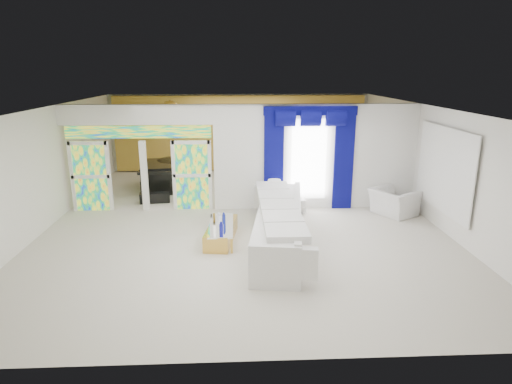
{
  "coord_description": "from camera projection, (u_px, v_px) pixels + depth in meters",
  "views": [
    {
      "loc": [
        -0.17,
        -11.22,
        3.92
      ],
      "look_at": [
        0.3,
        -1.2,
        1.1
      ],
      "focal_mm": 30.7,
      "sensor_mm": 36.0,
      "label": 1
    }
  ],
  "objects": [
    {
      "name": "floor",
      "position": [
        243.0,
        219.0,
        11.86
      ],
      "size": [
        12.0,
        12.0,
        0.0
      ],
      "primitive_type": "plane",
      "color": "#B7AF9E",
      "rests_on": "ground"
    },
    {
      "name": "dividing_wall",
      "position": [
        317.0,
        157.0,
        12.51
      ],
      "size": [
        5.7,
        0.18,
        3.0
      ],
      "primitive_type": "cube",
      "color": "white",
      "rests_on": "ground"
    },
    {
      "name": "dividing_header",
      "position": [
        137.0,
        115.0,
        11.95
      ],
      "size": [
        4.3,
        0.18,
        0.55
      ],
      "primitive_type": "cube",
      "color": "white",
      "rests_on": "dividing_wall"
    },
    {
      "name": "stained_panel_left",
      "position": [
        91.0,
        176.0,
        12.35
      ],
      "size": [
        0.95,
        0.04,
        2.0
      ],
      "primitive_type": "cube",
      "color": "#994C3F",
      "rests_on": "ground"
    },
    {
      "name": "stained_panel_right",
      "position": [
        192.0,
        175.0,
        12.48
      ],
      "size": [
        0.95,
        0.04,
        2.0
      ],
      "primitive_type": "cube",
      "color": "#994C3F",
      "rests_on": "ground"
    },
    {
      "name": "stained_transom",
      "position": [
        139.0,
        132.0,
        12.08
      ],
      "size": [
        4.0,
        0.05,
        0.35
      ],
      "primitive_type": "cube",
      "color": "#994C3F",
      "rests_on": "dividing_header"
    },
    {
      "name": "window_pane",
      "position": [
        309.0,
        159.0,
        12.42
      ],
      "size": [
        1.0,
        0.02,
        2.3
      ],
      "primitive_type": "cube",
      "color": "white",
      "rests_on": "dividing_wall"
    },
    {
      "name": "blue_drape_left",
      "position": [
        274.0,
        162.0,
        12.36
      ],
      "size": [
        0.55,
        0.1,
        2.8
      ],
      "primitive_type": "cube",
      "color": "#050342",
      "rests_on": "ground"
    },
    {
      "name": "blue_drape_right",
      "position": [
        344.0,
        161.0,
        12.45
      ],
      "size": [
        0.55,
        0.1,
        2.8
      ],
      "primitive_type": "cube",
      "color": "#050342",
      "rests_on": "ground"
    },
    {
      "name": "blue_pelmet",
      "position": [
        311.0,
        111.0,
        12.02
      ],
      "size": [
        2.6,
        0.12,
        0.25
      ],
      "primitive_type": "cube",
      "color": "#050342",
      "rests_on": "dividing_wall"
    },
    {
      "name": "wall_mirror",
      "position": [
        445.0,
        170.0,
        10.7
      ],
      "size": [
        0.04,
        2.7,
        1.9
      ],
      "primitive_type": "cube",
      "color": "white",
      "rests_on": "ground"
    },
    {
      "name": "gold_curtains",
      "position": [
        240.0,
        133.0,
        17.12
      ],
      "size": [
        9.7,
        0.12,
        2.9
      ],
      "primitive_type": "cube",
      "color": "gold",
      "rests_on": "ground"
    },
    {
      "name": "white_sofa",
      "position": [
        279.0,
        226.0,
        10.08
      ],
      "size": [
        1.57,
        4.61,
        0.86
      ],
      "primitive_type": "cube",
      "rotation": [
        0.0,
        0.0,
        -0.14
      ],
      "color": "silver",
      "rests_on": "ground"
    },
    {
      "name": "coffee_table",
      "position": [
        221.0,
        233.0,
        10.37
      ],
      "size": [
        0.78,
        1.74,
        0.37
      ],
      "primitive_type": "cube",
      "rotation": [
        0.0,
        0.0,
        -0.14
      ],
      "color": "gold",
      "rests_on": "ground"
    },
    {
      "name": "console_table",
      "position": [
        285.0,
        206.0,
        12.35
      ],
      "size": [
        1.18,
        0.48,
        0.38
      ],
      "primitive_type": "cube",
      "rotation": [
        0.0,
        0.0,
        0.1
      ],
      "color": "white",
      "rests_on": "ground"
    },
    {
      "name": "table_lamp",
      "position": [
        274.0,
        190.0,
        12.21
      ],
      "size": [
        0.36,
        0.36,
        0.58
      ],
      "primitive_type": "cylinder",
      "color": "white",
      "rests_on": "console_table"
    },
    {
      "name": "armchair",
      "position": [
        394.0,
        202.0,
        12.16
      ],
      "size": [
        1.4,
        1.45,
        0.72
      ],
      "primitive_type": "imported",
      "rotation": [
        0.0,
        0.0,
        2.11
      ],
      "color": "silver",
      "rests_on": "ground"
    },
    {
      "name": "grand_piano",
      "position": [
        163.0,
        176.0,
        14.79
      ],
      "size": [
        1.56,
        1.92,
        0.89
      ],
      "primitive_type": "cube",
      "rotation": [
        0.0,
        0.0,
        0.13
      ],
      "color": "black",
      "rests_on": "ground"
    },
    {
      "name": "piano_bench",
      "position": [
        155.0,
        198.0,
        13.33
      ],
      "size": [
        0.93,
        0.46,
        0.3
      ],
      "primitive_type": "cube",
      "rotation": [
        0.0,
        0.0,
        0.13
      ],
      "color": "black",
      "rests_on": "ground"
    },
    {
      "name": "tv_console",
      "position": [
        89.0,
        188.0,
        13.48
      ],
      "size": [
        0.56,
        0.51,
        0.8
      ],
      "primitive_type": "cube",
      "rotation": [
        0.0,
        0.0,
        -0.03
      ],
      "color": "tan",
      "rests_on": "ground"
    },
    {
      "name": "chandelier",
      "position": [
        170.0,
        110.0,
        14.3
      ],
      "size": [
        0.6,
        0.6,
        0.6
      ],
      "primitive_type": "sphere",
      "color": "gold",
      "rests_on": "ceiling"
    },
    {
      "name": "decanters",
      "position": [
        221.0,
        223.0,
        10.17
      ],
      "size": [
        0.23,
        0.99,
        0.24
      ],
      "color": "white",
      "rests_on": "coffee_table"
    }
  ]
}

